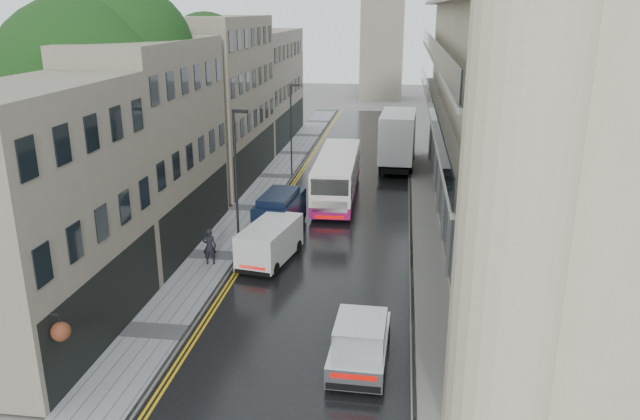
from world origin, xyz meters
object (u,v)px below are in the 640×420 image
(pedestrian, at_px, (210,246))
(lamp_post_near, at_px, (236,182))
(silver_hatchback, at_px, (329,362))
(tree_near, at_px, (90,122))
(lamp_post_far, at_px, (291,131))
(navy_van, at_px, (256,219))
(tree_far, at_px, (181,101))
(white_lorry, at_px, (381,144))
(white_van, at_px, (241,252))
(cream_bus, at_px, (315,188))

(pedestrian, bearing_deg, lamp_post_near, -123.29)
(silver_hatchback, relative_size, pedestrian, 2.39)
(tree_near, distance_m, lamp_post_far, 18.35)
(navy_van, relative_size, pedestrian, 2.60)
(navy_van, bearing_deg, lamp_post_near, -102.09)
(tree_far, distance_m, navy_van, 14.56)
(tree_far, xyz_separation_m, white_lorry, (14.38, 5.36, -3.87))
(tree_near, relative_size, silver_hatchback, 3.04)
(tree_far, bearing_deg, white_van, -62.02)
(navy_van, height_order, lamp_post_far, lamp_post_far)
(silver_hatchback, xyz_separation_m, lamp_post_near, (-6.34, 11.81, 3.05))
(silver_hatchback, height_order, lamp_post_far, lamp_post_far)
(white_lorry, xyz_separation_m, silver_hatchback, (-0.59, -30.12, -1.48))
(tree_near, distance_m, white_lorry, 23.95)
(lamp_post_near, bearing_deg, navy_van, 83.17)
(white_van, bearing_deg, tree_near, 174.28)
(white_lorry, height_order, lamp_post_far, lamp_post_far)
(pedestrian, bearing_deg, silver_hatchback, 118.84)
(tree_far, relative_size, silver_hatchback, 2.73)
(white_lorry, bearing_deg, white_van, -103.87)
(tree_far, relative_size, lamp_post_far, 1.77)
(tree_near, xyz_separation_m, tree_far, (0.30, 13.00, -0.72))
(pedestrian, bearing_deg, tree_far, -74.67)
(pedestrian, bearing_deg, navy_van, -119.39)
(cream_bus, height_order, pedestrian, cream_bus)
(silver_hatchback, distance_m, navy_van, 14.83)
(tree_far, relative_size, cream_bus, 1.11)
(white_lorry, distance_m, silver_hatchback, 30.17)
(tree_far, relative_size, lamp_post_near, 1.64)
(cream_bus, height_order, navy_van, cream_bus)
(silver_hatchback, distance_m, lamp_post_far, 28.88)
(cream_bus, xyz_separation_m, pedestrian, (-4.09, -9.68, -0.48))
(silver_hatchback, xyz_separation_m, white_van, (-5.56, 9.27, 0.20))
(tree_far, xyz_separation_m, navy_van, (8.01, -11.12, -4.94))
(silver_hatchback, relative_size, navy_van, 0.92)
(white_van, xyz_separation_m, lamp_post_far, (-0.73, 18.78, 2.56))
(cream_bus, bearing_deg, pedestrian, -114.16)
(white_lorry, bearing_deg, lamp_post_far, -160.66)
(cream_bus, height_order, silver_hatchback, cream_bus)
(tree_near, distance_m, silver_hatchback, 19.34)
(tree_far, xyz_separation_m, white_van, (8.23, -15.50, -5.16))
(white_lorry, distance_m, navy_van, 17.70)
(tree_near, bearing_deg, white_van, -16.32)
(white_lorry, height_order, silver_hatchback, white_lorry)
(tree_far, distance_m, pedestrian, 17.15)
(cream_bus, xyz_separation_m, silver_hatchback, (3.23, -19.43, -0.68))
(lamp_post_near, bearing_deg, white_lorry, 79.18)
(tree_far, bearing_deg, white_lorry, 20.43)
(cream_bus, bearing_deg, tree_far, 151.94)
(white_lorry, height_order, lamp_post_near, lamp_post_near)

